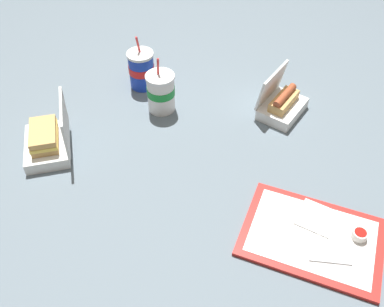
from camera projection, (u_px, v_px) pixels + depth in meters
ground_plane at (198, 158)px, 1.37m from camera, size 3.20×3.20×0.00m
food_tray at (312, 237)px, 1.15m from camera, size 0.40×0.30×0.01m
ketchup_cup at (360, 235)px, 1.14m from camera, size 0.04×0.04×0.02m
napkin_stack at (317, 218)px, 1.19m from camera, size 0.12×0.12×0.00m
plastic_fork at (330, 261)px, 1.09m from camera, size 0.11×0.03×0.00m
clamshell_hotdog_corner at (281, 104)px, 1.50m from camera, size 0.18×0.21×0.16m
clamshell_sandwich_front at (48, 140)px, 1.36m from camera, size 0.22×0.24×0.17m
soda_cup_center at (141, 69)px, 1.59m from camera, size 0.10×0.10×0.20m
soda_cup_right at (161, 92)px, 1.49m from camera, size 0.10×0.10×0.20m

